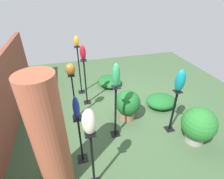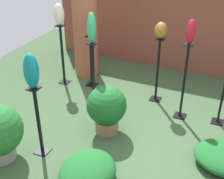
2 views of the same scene
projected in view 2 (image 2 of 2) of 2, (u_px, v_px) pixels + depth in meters
name	position (u px, v px, depth m)	size (l,w,h in m)	color
ground_plane	(127.00, 136.00, 4.97)	(8.00, 8.00, 0.00)	#385133
brick_wall_back	(175.00, 32.00, 6.73)	(5.60, 0.12, 1.69)	brown
brick_pillar	(85.00, 27.00, 6.39)	(0.51, 0.51, 2.12)	#9E5138
pedestal_ruby	(184.00, 85.00, 5.14)	(0.20, 0.20, 1.34)	black
pedestal_bronze	(157.00, 73.00, 5.66)	(0.20, 0.20, 1.23)	black
pedestal_teal	(39.00, 124.00, 4.40)	(0.20, 0.20, 1.09)	black
pedestal_cobalt	(91.00, 64.00, 6.20)	(0.20, 0.20, 1.06)	black
pedestal_jade	(93.00, 81.00, 5.32)	(0.20, 0.20, 1.29)	black
pedestal_ivory	(63.00, 57.00, 6.26)	(0.20, 0.20, 1.23)	black
art_vase_ruby	(191.00, 32.00, 4.69)	(0.14, 0.15, 0.40)	maroon
art_vase_bronze	(161.00, 30.00, 5.26)	(0.21, 0.23, 0.29)	brown
art_vase_teal	(31.00, 71.00, 3.99)	(0.20, 0.21, 0.50)	#0F727A
art_vase_cobalt	(90.00, 25.00, 5.80)	(0.12, 0.12, 0.44)	#192D9E
art_vase_jade	(92.00, 28.00, 4.86)	(0.15, 0.16, 0.50)	#2D9356
art_vase_ivory	(59.00, 14.00, 5.82)	(0.21, 0.20, 0.42)	beige
potted_plant_near_pillar	(107.00, 107.00, 4.86)	(0.63, 0.63, 0.81)	#936B4C
foliage_bed_east	(88.00, 172.00, 4.04)	(0.72, 0.85, 0.35)	#195923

